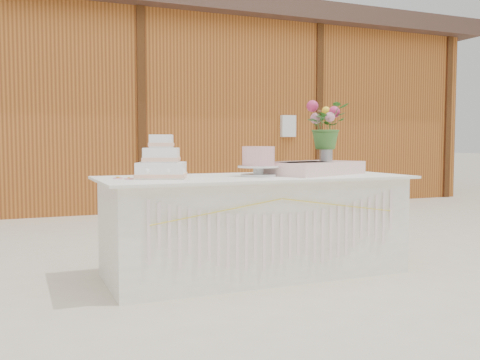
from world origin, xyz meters
The scene contains 9 objects.
ground centered at (0.00, 0.00, 0.00)m, with size 80.00×80.00×0.00m, color beige.
barn centered at (-0.01, 5.99, 1.68)m, with size 12.60×4.60×3.30m.
cake_table centered at (0.00, 0.00, 0.39)m, with size 2.40×1.00×0.77m.
wedding_cake centered at (-0.73, 0.03, 0.88)m, with size 0.46×0.46×0.32m.
pink_cake_stand centered at (0.01, -0.04, 0.90)m, with size 0.32×0.32×0.23m.
satin_runner centered at (0.54, 0.02, 0.82)m, with size 0.83×0.48×0.10m, color beige.
flower_vase centered at (0.70, 0.09, 0.95)m, with size 0.11×0.11×0.15m, color #A1A1A6.
bouquet centered at (0.70, 0.09, 1.22)m, with size 0.35×0.30×0.39m, color #396C2B.
loose_flowers centered at (-0.99, 0.04, 0.78)m, with size 0.13×0.31×0.02m, color pink, non-canonical shape.
Camera 1 is at (-1.72, -3.78, 1.03)m, focal length 40.00 mm.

